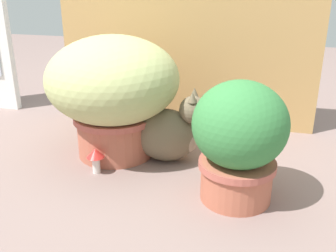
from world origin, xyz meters
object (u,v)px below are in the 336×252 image
at_px(grass_planter, 113,88).
at_px(cat, 170,132).
at_px(leafy_planter, 239,139).
at_px(mushroom_ornament_red, 96,156).

relative_size(grass_planter, cat, 1.42).
bearing_deg(leafy_planter, mushroom_ornament_red, 174.43).
relative_size(grass_planter, mushroom_ornament_red, 5.28).
bearing_deg(grass_planter, leafy_planter, -24.49).
distance_m(leafy_planter, mushroom_ornament_red, 0.56).
relative_size(leafy_planter, mushroom_ornament_red, 4.08).
relative_size(grass_planter, leafy_planter, 1.29).
xyz_separation_m(leafy_planter, cat, (-0.29, 0.23, -0.10)).
bearing_deg(leafy_planter, grass_planter, 155.51).
height_order(grass_planter, mushroom_ornament_red, grass_planter).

